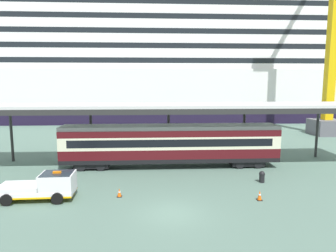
{
  "coord_description": "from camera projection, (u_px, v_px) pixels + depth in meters",
  "views": [
    {
      "loc": [
        -1.29,
        -18.34,
        8.19
      ],
      "look_at": [
        0.18,
        7.61,
        4.5
      ],
      "focal_mm": 32.76,
      "sensor_mm": 36.0,
      "label": 1
    }
  ],
  "objects": [
    {
      "name": "ground_plane",
      "position": [
        172.0,
        213.0,
        19.35
      ],
      "size": [
        400.0,
        400.0,
        0.0
      ],
      "primitive_type": "plane",
      "color": "slate"
    },
    {
      "name": "cruise_ship",
      "position": [
        158.0,
        58.0,
        69.19
      ],
      "size": [
        132.17,
        22.14,
        41.18
      ],
      "color": "black",
      "rests_on": "ground"
    },
    {
      "name": "platform_canopy",
      "position": [
        170.0,
        107.0,
        29.71
      ],
      "size": [
        40.94,
        5.9,
        6.13
      ],
      "color": "silver",
      "rests_on": "ground"
    },
    {
      "name": "train_carriage",
      "position": [
        170.0,
        144.0,
        29.8
      ],
      "size": [
        20.84,
        2.81,
        4.11
      ],
      "color": "black",
      "rests_on": "ground"
    },
    {
      "name": "service_truck",
      "position": [
        44.0,
        186.0,
        21.57
      ],
      "size": [
        5.25,
        2.36,
        2.02
      ],
      "color": "white",
      "rests_on": "ground"
    },
    {
      "name": "traffic_cone_near",
      "position": [
        119.0,
        193.0,
        22.12
      ],
      "size": [
        0.36,
        0.36,
        0.63
      ],
      "color": "black",
      "rests_on": "ground"
    },
    {
      "name": "traffic_cone_mid",
      "position": [
        260.0,
        195.0,
        21.46
      ],
      "size": [
        0.36,
        0.36,
        0.73
      ],
      "color": "black",
      "rests_on": "ground"
    },
    {
      "name": "quay_bollard",
      "position": [
        262.0,
        176.0,
        25.29
      ],
      "size": [
        0.48,
        0.48,
        0.96
      ],
      "color": "black",
      "rests_on": "ground"
    }
  ]
}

